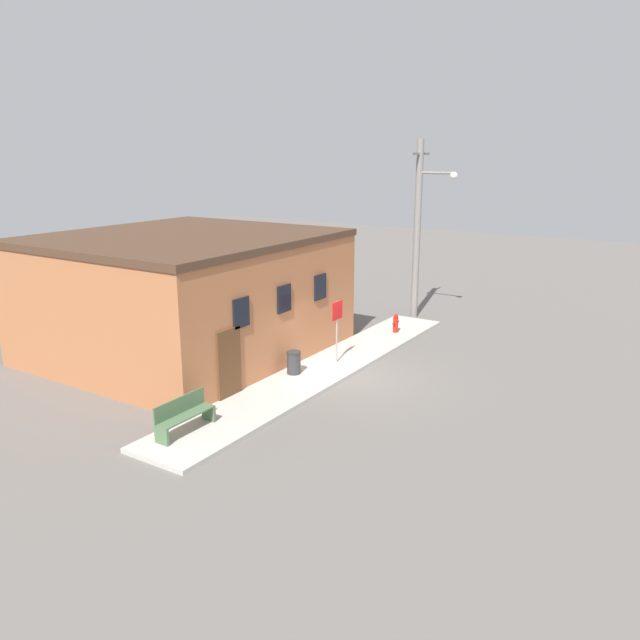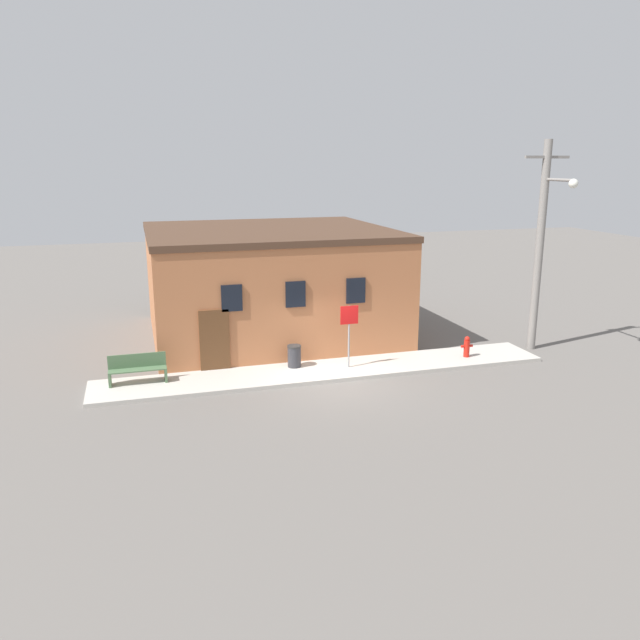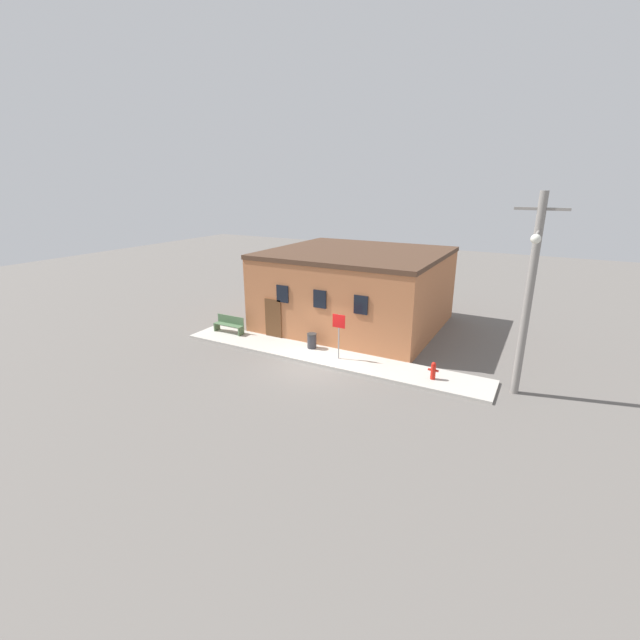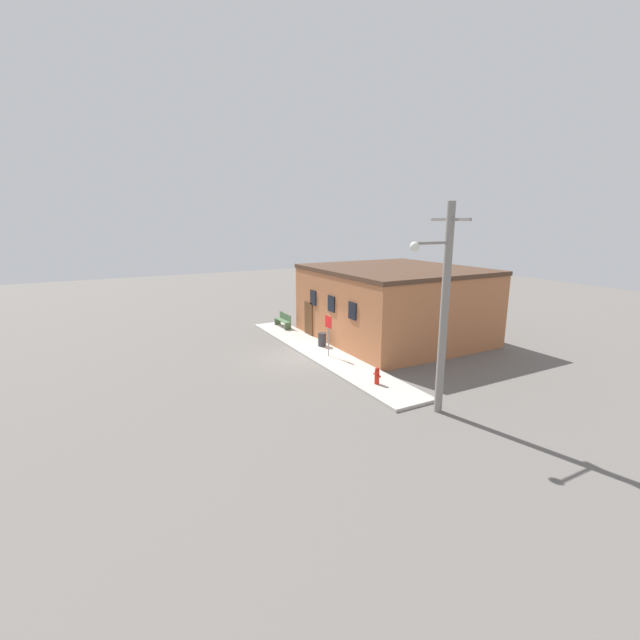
{
  "view_description": "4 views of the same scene",
  "coord_description": "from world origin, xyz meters",
  "px_view_note": "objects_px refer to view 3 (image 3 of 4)",
  "views": [
    {
      "loc": [
        -16.87,
        -9.56,
        7.17
      ],
      "look_at": [
        -0.24,
        1.06,
        1.86
      ],
      "focal_mm": 35.0,
      "sensor_mm": 36.0,
      "label": 1
    },
    {
      "loc": [
        -5.96,
        -18.16,
        6.96
      ],
      "look_at": [
        -0.24,
        1.06,
        1.86
      ],
      "focal_mm": 35.0,
      "sensor_mm": 36.0,
      "label": 2
    },
    {
      "loc": [
        8.91,
        -15.72,
        7.95
      ],
      "look_at": [
        -0.24,
        1.06,
        1.86
      ],
      "focal_mm": 24.0,
      "sensor_mm": 36.0,
      "label": 3
    },
    {
      "loc": [
        19.5,
        -9.61,
        7.08
      ],
      "look_at": [
        -0.24,
        1.06,
        1.86
      ],
      "focal_mm": 24.0,
      "sensor_mm": 36.0,
      "label": 4
    }
  ],
  "objects_px": {
    "stop_sign": "(339,328)",
    "trash_bin": "(312,341)",
    "fire_hydrant": "(433,371)",
    "utility_pole": "(529,293)",
    "bench": "(229,324)"
  },
  "relations": [
    {
      "from": "stop_sign",
      "to": "bench",
      "type": "distance_m",
      "value": 7.02
    },
    {
      "from": "fire_hydrant",
      "to": "trash_bin",
      "type": "height_order",
      "value": "fire_hydrant"
    },
    {
      "from": "stop_sign",
      "to": "bench",
      "type": "height_order",
      "value": "stop_sign"
    },
    {
      "from": "stop_sign",
      "to": "utility_pole",
      "type": "height_order",
      "value": "utility_pole"
    },
    {
      "from": "stop_sign",
      "to": "utility_pole",
      "type": "bearing_deg",
      "value": 3.24
    },
    {
      "from": "stop_sign",
      "to": "trash_bin",
      "type": "distance_m",
      "value": 2.17
    },
    {
      "from": "trash_bin",
      "to": "utility_pole",
      "type": "relative_size",
      "value": 0.1
    },
    {
      "from": "stop_sign",
      "to": "fire_hydrant",
      "type": "bearing_deg",
      "value": -1.12
    },
    {
      "from": "bench",
      "to": "utility_pole",
      "type": "bearing_deg",
      "value": -0.15
    },
    {
      "from": "bench",
      "to": "trash_bin",
      "type": "relative_size",
      "value": 2.35
    },
    {
      "from": "stop_sign",
      "to": "trash_bin",
      "type": "bearing_deg",
      "value": 161.62
    },
    {
      "from": "trash_bin",
      "to": "stop_sign",
      "type": "bearing_deg",
      "value": -18.38
    },
    {
      "from": "fire_hydrant",
      "to": "bench",
      "type": "bearing_deg",
      "value": 177.22
    },
    {
      "from": "trash_bin",
      "to": "utility_pole",
      "type": "xyz_separation_m",
      "value": [
        9.35,
        -0.16,
        3.59
      ]
    },
    {
      "from": "trash_bin",
      "to": "fire_hydrant",
      "type": "bearing_deg",
      "value": -6.18
    }
  ]
}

